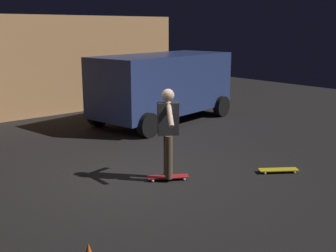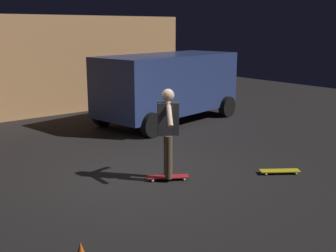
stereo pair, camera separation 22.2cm
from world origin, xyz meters
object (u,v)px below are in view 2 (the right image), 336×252
skateboard_ridden (168,177)px  skateboard_spare (280,171)px  skater (168,127)px  parked_van (168,83)px

skateboard_ridden → skateboard_spare: same height
skateboard_spare → skater: (-1.95, 1.10, 0.98)m
skater → skateboard_ridden: bearing=-135.0°
skateboard_ridden → parked_van: bearing=51.7°
parked_van → skateboard_spare: size_ratio=6.44×
skateboard_ridden → skateboard_spare: (1.95, -1.10, 0.00)m
skateboard_spare → skater: 2.44m
skateboard_ridden → skater: size_ratio=0.46×
skateboard_ridden → skater: 0.98m
skateboard_spare → skater: size_ratio=0.45×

